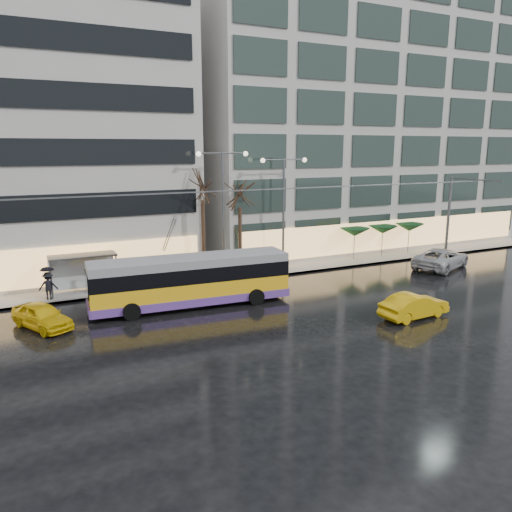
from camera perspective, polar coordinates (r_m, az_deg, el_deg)
ground at (r=27.22m, az=1.12°, el=-8.00°), size 140.00×140.00×0.00m
sidewalk at (r=40.28m, az=-5.38°, el=-1.20°), size 80.00×10.00×0.15m
kerb at (r=35.83m, az=-2.59°, el=-2.87°), size 80.00×0.10×0.15m
building_right at (r=51.86m, az=10.79°, el=15.64°), size 32.00×14.00×25.00m
trolleybus at (r=30.34m, az=-7.44°, el=-2.98°), size 12.07×5.01×5.54m
catenary at (r=33.57m, az=-3.48°, el=3.39°), size 42.24×5.12×7.00m
bus_shelter at (r=34.41m, az=-19.84°, el=-1.00°), size 4.20×1.60×2.51m
street_lamp_near at (r=36.36m, az=-3.78°, el=6.83°), size 3.96×0.36×9.03m
street_lamp_far at (r=38.54m, az=3.17°, el=6.73°), size 3.96×0.36×8.53m
tree_a at (r=35.92m, az=-6.17°, el=8.47°), size 3.20×3.20×8.40m
tree_b at (r=37.27m, az=-1.87°, el=7.61°), size 3.20×3.20×7.70m
parasol_a at (r=42.93m, az=11.21°, el=2.69°), size 2.50×2.50×2.65m
parasol_b at (r=44.78m, az=14.28°, el=2.94°), size 2.50×2.50×2.65m
parasol_c at (r=46.75m, az=17.11°, el=3.15°), size 2.50×2.50×2.65m
taxi_a at (r=29.01m, az=-23.26°, el=-6.31°), size 3.29×4.30×1.37m
taxi_b at (r=29.66m, az=17.62°, el=-5.44°), size 4.35×1.82×1.40m
sedan_silver at (r=42.29m, az=20.41°, el=-0.25°), size 6.45×4.67×1.63m
pedestrian_a at (r=34.20m, az=-18.53°, el=-1.54°), size 1.09×1.10×2.19m
pedestrian_b at (r=34.59m, az=-14.11°, el=-2.08°), size 1.13×1.11×1.84m
pedestrian_c at (r=33.60m, az=-22.69°, el=-2.76°), size 1.22×0.95×2.11m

